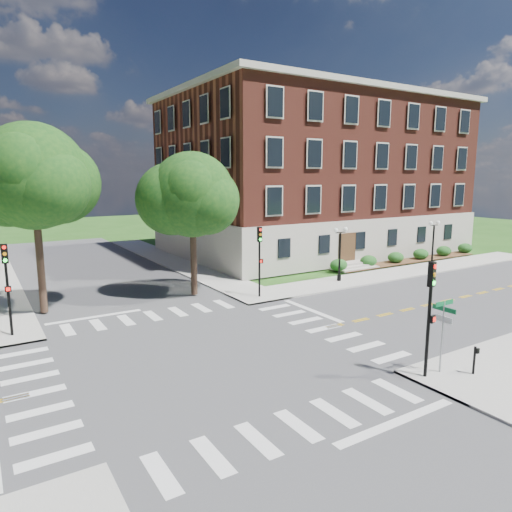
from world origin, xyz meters
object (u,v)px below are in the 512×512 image
push_button_post (475,359)px  twin_lamp_west (340,251)px  traffic_signal_ne (260,253)px  traffic_signal_se (430,304)px  street_sign_pole (443,322)px  traffic_signal_nw (7,277)px  twin_lamp_east (433,241)px

push_button_post → twin_lamp_west: bearing=66.3°
twin_lamp_west → traffic_signal_ne: bearing=-174.5°
traffic_signal_se → street_sign_pole: 1.24m
traffic_signal_ne → traffic_signal_nw: size_ratio=1.00×
traffic_signal_ne → twin_lamp_east: traffic_signal_ne is taller
traffic_signal_ne → push_button_post: bearing=-86.6°
twin_lamp_east → push_button_post: (-17.78, -15.63, -1.73)m
traffic_signal_se → traffic_signal_nw: bearing=134.0°
traffic_signal_ne → street_sign_pole: (-0.10, -14.38, -0.88)m
traffic_signal_nw → street_sign_pole: (14.96, -14.63, -0.88)m
street_sign_pole → traffic_signal_ne: bearing=89.6°
traffic_signal_se → twin_lamp_west: 17.56m
traffic_signal_se → street_sign_pole: size_ratio=1.55×
twin_lamp_west → push_button_post: 17.60m
twin_lamp_east → push_button_post: 23.73m
twin_lamp_east → street_sign_pole: twin_lamp_east is taller
traffic_signal_se → twin_lamp_west: size_ratio=1.13×
twin_lamp_west → street_sign_pole: (-8.04, -15.15, -0.21)m
twin_lamp_east → twin_lamp_west: bearing=177.8°
traffic_signal_ne → twin_lamp_east: (18.69, 0.35, -0.66)m
traffic_signal_ne → traffic_signal_nw: bearing=179.1°
traffic_signal_nw → push_button_post: size_ratio=4.00×
traffic_signal_ne → traffic_signal_nw: (-15.06, 0.25, 0.00)m
traffic_signal_ne → traffic_signal_se: bearing=-93.9°
traffic_signal_se → twin_lamp_east: size_ratio=1.13×
traffic_signal_ne → twin_lamp_west: (7.94, 0.77, -0.66)m
traffic_signal_ne → push_button_post: traffic_signal_ne is taller
traffic_signal_ne → twin_lamp_west: traffic_signal_ne is taller
twin_lamp_west → twin_lamp_east: 10.76m
twin_lamp_west → street_sign_pole: twin_lamp_west is taller
traffic_signal_ne → street_sign_pole: bearing=-90.4°
twin_lamp_east → street_sign_pole: size_ratio=1.36×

